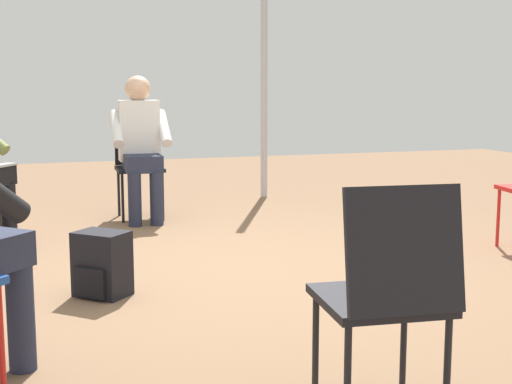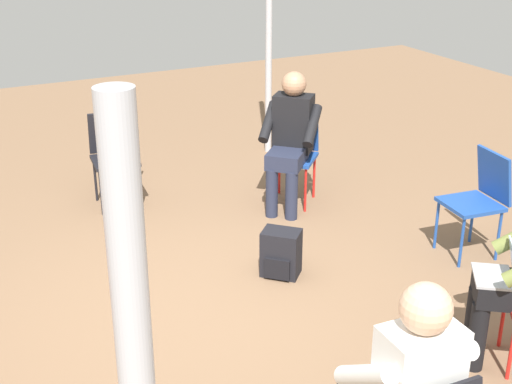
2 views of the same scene
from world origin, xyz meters
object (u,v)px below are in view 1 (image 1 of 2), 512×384
(person_in_white, at_px, (140,140))
(backpack_near_laptop_user, at_px, (102,268))
(chair_west, at_px, (388,289))
(chair_east, at_px, (138,161))

(person_in_white, distance_m, backpack_near_laptop_user, 2.32)
(chair_west, bearing_deg, backpack_near_laptop_user, 116.89)
(chair_west, xyz_separation_m, chair_east, (4.24, 0.14, 0.00))
(chair_west, relative_size, backpack_near_laptop_user, 2.36)
(person_in_white, bearing_deg, backpack_near_laptop_user, 77.23)
(chair_west, xyz_separation_m, backpack_near_laptop_user, (1.90, 0.72, -0.34))
(chair_east, relative_size, person_in_white, 0.69)
(chair_east, xyz_separation_m, person_in_white, (-0.17, 0.01, 0.20))
(backpack_near_laptop_user, bearing_deg, chair_east, -13.93)
(chair_east, bearing_deg, chair_west, 93.94)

